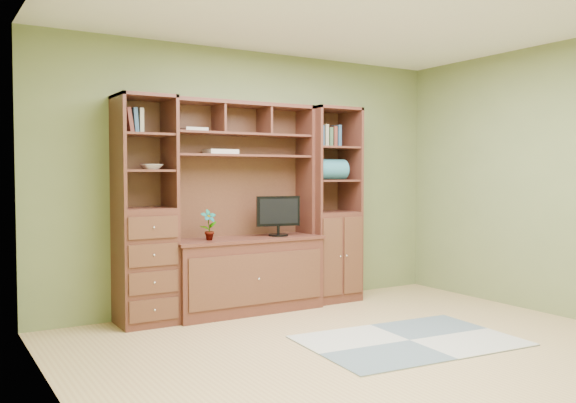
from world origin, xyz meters
TOP-DOWN VIEW (x-y plane):
  - room at (0.00, 0.00)m, footprint 4.60×4.10m
  - center_hutch at (-0.21, 1.73)m, footprint 1.54×0.53m
  - left_tower at (-1.21, 1.77)m, footprint 0.50×0.45m
  - right_tower at (0.81, 1.77)m, footprint 0.55×0.45m
  - rug at (0.42, 0.11)m, footprint 1.77×1.25m
  - monitor at (0.13, 1.70)m, footprint 0.48×0.28m
  - orchid at (-0.63, 1.70)m, footprint 0.15×0.10m
  - magazines at (-0.44, 1.82)m, footprint 0.29×0.21m
  - bowl at (-1.15, 1.77)m, footprint 0.20×0.20m
  - blanket_teal at (0.76, 1.73)m, footprint 0.37×0.22m
  - blanket_red at (0.88, 1.85)m, footprint 0.35×0.19m

SIDE VIEW (x-z plane):
  - rug at x=0.42m, z-range 0.00..0.01m
  - orchid at x=-0.63m, z-range 0.73..1.02m
  - monitor at x=0.13m, z-range 0.73..1.28m
  - center_hutch at x=-0.21m, z-range 0.00..2.05m
  - left_tower at x=-1.21m, z-range 0.00..2.05m
  - right_tower at x=0.81m, z-range 0.00..2.05m
  - room at x=0.00m, z-range -0.02..2.62m
  - blanket_red at x=0.88m, z-range 1.29..1.48m
  - blanket_teal at x=0.76m, z-range 1.29..1.51m
  - bowl at x=-1.15m, z-range 1.39..1.44m
  - magazines at x=-0.44m, z-range 1.54..1.59m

